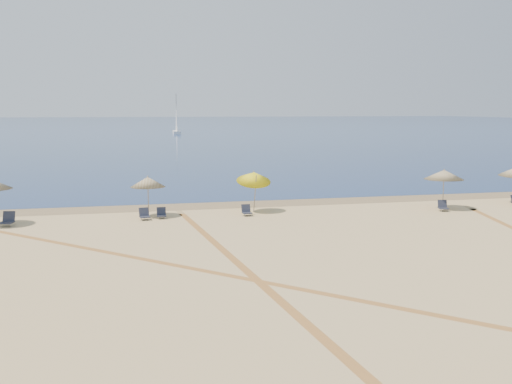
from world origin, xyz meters
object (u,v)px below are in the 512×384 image
sailboat_1 (176,122)px  chair_3 (8,220)px  umbrella_2 (148,182)px  chair_5 (161,214)px  umbrella_3 (254,177)px  chair_7 (443,206)px  chair_6 (247,211)px  umbrella_4 (444,175)px  chair_4 (144,214)px

sailboat_1 → chair_3: bearing=-98.2°
umbrella_2 → chair_5: bearing=-49.0°
umbrella_3 → chair_3: umbrella_3 is taller
umbrella_3 → chair_7: bearing=-11.0°
sailboat_1 → umbrella_2: bearing=-94.7°
chair_5 → chair_6: 4.64m
chair_3 → chair_7: size_ratio=1.16×
umbrella_3 → chair_6: bearing=-122.1°
umbrella_3 → umbrella_2: bearing=-179.3°
chair_3 → chair_7: bearing=10.6°
umbrella_2 → umbrella_3: umbrella_3 is taller
umbrella_2 → sailboat_1: (11.27, 107.76, 0.93)m
chair_3 → chair_6: (12.31, 0.19, -0.05)m
umbrella_2 → umbrella_3: size_ratio=0.86×
chair_3 → chair_6: size_ratio=1.33×
umbrella_3 → umbrella_4: bearing=-7.0°
umbrella_2 → umbrella_4: umbrella_4 is taller
umbrella_3 → sailboat_1: bearing=87.2°
chair_4 → sailboat_1: (11.53, 108.70, 2.55)m
chair_6 → chair_5: bearing=174.1°
chair_5 → umbrella_2: bearing=131.4°
chair_6 → chair_4: bearing=176.5°
umbrella_4 → chair_4: umbrella_4 is taller
chair_3 → sailboat_1: bearing=93.2°
umbrella_2 → chair_4: size_ratio=3.31×
chair_5 → chair_7: bearing=-4.1°
umbrella_2 → chair_5: (0.65, -0.75, -1.64)m
umbrella_3 → chair_6: (-0.64, -1.03, -1.76)m
sailboat_1 → chair_5: bearing=-94.3°
chair_4 → umbrella_4: bearing=-9.3°
umbrella_3 → chair_4: bearing=-170.7°
umbrella_4 → chair_7: size_ratio=3.33×
umbrella_3 → chair_7: size_ratio=3.66×
chair_6 → chair_7: (11.37, -1.06, 0.01)m
chair_5 → sailboat_1: 109.06m
umbrella_3 → sailboat_1: size_ratio=0.28×
chair_5 → chair_3: bearing=-176.6°
chair_7 → umbrella_4: bearing=73.7°
chair_3 → chair_4: 6.77m
chair_6 → sailboat_1: sailboat_1 is taller
umbrella_3 → sailboat_1: (5.34, 107.68, 0.80)m
umbrella_4 → chair_3: size_ratio=2.88×
chair_3 → chair_6: 12.31m
umbrella_2 → chair_6: 5.61m
umbrella_3 → chair_7: (10.72, -2.09, -1.75)m
umbrella_3 → chair_3: size_ratio=3.16×
umbrella_3 → chair_3: bearing=-174.6°
chair_3 → chair_6: bearing=13.6°
umbrella_4 → chair_6: (-11.77, 0.33, -1.75)m
chair_4 → chair_5: size_ratio=1.15×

